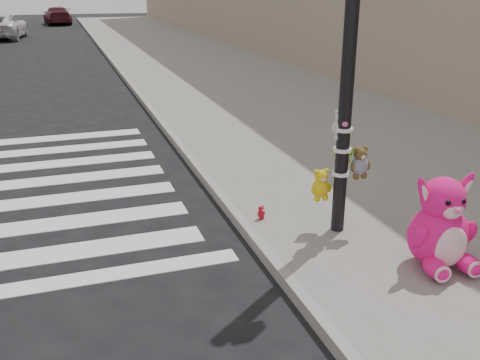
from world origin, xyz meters
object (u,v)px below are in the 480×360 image
object	(u,v)px
signal_pole	(345,104)
red_teddy	(261,212)
car_white_near	(1,27)
pink_bunny	(441,229)

from	to	relation	value
signal_pole	red_teddy	xyz separation A→B (m)	(-0.81, 0.58, -1.51)
signal_pole	car_white_near	xyz separation A→B (m)	(-6.11, 29.89, -1.03)
signal_pole	car_white_near	world-z (taller)	signal_pole
red_teddy	car_white_near	bearing A→B (deg)	75.62
pink_bunny	red_teddy	bearing A→B (deg)	132.78
pink_bunny	car_white_near	xyz separation A→B (m)	(-6.70, 31.07, 0.13)
red_teddy	car_white_near	world-z (taller)	car_white_near
signal_pole	car_white_near	distance (m)	30.53
signal_pole	red_teddy	world-z (taller)	signal_pole
signal_pole	red_teddy	distance (m)	1.81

